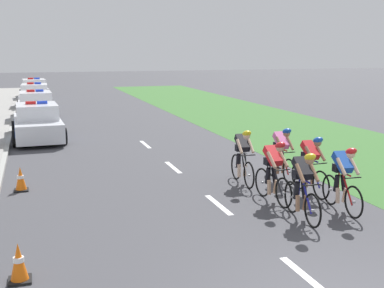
{
  "coord_description": "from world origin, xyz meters",
  "views": [
    {
      "loc": [
        -4.04,
        -5.18,
        3.61
      ],
      "look_at": [
        -0.01,
        7.41,
        1.1
      ],
      "focal_mm": 46.43,
      "sensor_mm": 36.0,
      "label": 1
    }
  ],
  "objects_px": {
    "police_car_nearest": "(38,123)",
    "traffic_cone_mid": "(19,263)",
    "cyclist_lead": "(303,185)",
    "cyclist_third": "(274,170)",
    "police_car_second": "(36,107)",
    "police_car_furthest": "(34,90)",
    "traffic_cone_far": "(21,179)",
    "cyclist_sixth": "(281,153)",
    "cyclist_fifth": "(243,156)",
    "police_car_third": "(35,97)",
    "cyclist_fourth": "(311,164)",
    "cyclist_second": "(343,178)"
  },
  "relations": [
    {
      "from": "cyclist_lead",
      "to": "traffic_cone_mid",
      "type": "distance_m",
      "value": 5.88
    },
    {
      "from": "cyclist_fourth",
      "to": "cyclist_sixth",
      "type": "bearing_deg",
      "value": 92.47
    },
    {
      "from": "cyclist_third",
      "to": "police_car_furthest",
      "type": "bearing_deg",
      "value": 100.47
    },
    {
      "from": "traffic_cone_far",
      "to": "cyclist_fourth",
      "type": "bearing_deg",
      "value": -20.2
    },
    {
      "from": "cyclist_second",
      "to": "cyclist_third",
      "type": "relative_size",
      "value": 1.0
    },
    {
      "from": "cyclist_second",
      "to": "police_car_furthest",
      "type": "relative_size",
      "value": 0.38
    },
    {
      "from": "police_car_second",
      "to": "police_car_third",
      "type": "distance_m",
      "value": 6.12
    },
    {
      "from": "cyclist_fifth",
      "to": "police_car_furthest",
      "type": "relative_size",
      "value": 0.38
    },
    {
      "from": "cyclist_sixth",
      "to": "police_car_nearest",
      "type": "xyz_separation_m",
      "value": [
        -6.39,
        8.76,
        -0.11
      ]
    },
    {
      "from": "police_car_nearest",
      "to": "traffic_cone_mid",
      "type": "relative_size",
      "value": 6.97
    },
    {
      "from": "cyclist_third",
      "to": "cyclist_fifth",
      "type": "height_order",
      "value": "same"
    },
    {
      "from": "cyclist_third",
      "to": "traffic_cone_far",
      "type": "relative_size",
      "value": 2.69
    },
    {
      "from": "cyclist_lead",
      "to": "cyclist_fifth",
      "type": "relative_size",
      "value": 1.0
    },
    {
      "from": "cyclist_second",
      "to": "traffic_cone_mid",
      "type": "relative_size",
      "value": 2.69
    },
    {
      "from": "cyclist_lead",
      "to": "police_car_third",
      "type": "distance_m",
      "value": 24.73
    },
    {
      "from": "cyclist_fifth",
      "to": "traffic_cone_mid",
      "type": "relative_size",
      "value": 2.69
    },
    {
      "from": "cyclist_second",
      "to": "cyclist_sixth",
      "type": "distance_m",
      "value": 2.85
    },
    {
      "from": "cyclist_sixth",
      "to": "police_car_third",
      "type": "relative_size",
      "value": 0.39
    },
    {
      "from": "cyclist_third",
      "to": "cyclist_lead",
      "type": "bearing_deg",
      "value": -89.44
    },
    {
      "from": "police_car_nearest",
      "to": "cyclist_sixth",
      "type": "bearing_deg",
      "value": -53.87
    },
    {
      "from": "cyclist_lead",
      "to": "cyclist_third",
      "type": "height_order",
      "value": "same"
    },
    {
      "from": "police_car_second",
      "to": "traffic_cone_mid",
      "type": "relative_size",
      "value": 6.94
    },
    {
      "from": "cyclist_lead",
      "to": "cyclist_third",
      "type": "distance_m",
      "value": 1.34
    },
    {
      "from": "cyclist_fifth",
      "to": "police_car_third",
      "type": "xyz_separation_m",
      "value": [
        -5.22,
        21.08,
        -0.11
      ]
    },
    {
      "from": "cyclist_fourth",
      "to": "cyclist_fifth",
      "type": "height_order",
      "value": "same"
    },
    {
      "from": "cyclist_third",
      "to": "police_car_nearest",
      "type": "bearing_deg",
      "value": 116.57
    },
    {
      "from": "cyclist_fifth",
      "to": "traffic_cone_far",
      "type": "relative_size",
      "value": 2.69
    },
    {
      "from": "cyclist_second",
      "to": "cyclist_lead",
      "type": "bearing_deg",
      "value": -168.39
    },
    {
      "from": "cyclist_second",
      "to": "police_car_third",
      "type": "relative_size",
      "value": 0.39
    },
    {
      "from": "cyclist_lead",
      "to": "police_car_second",
      "type": "relative_size",
      "value": 0.39
    },
    {
      "from": "cyclist_fifth",
      "to": "cyclist_lead",
      "type": "bearing_deg",
      "value": -89.05
    },
    {
      "from": "cyclist_fourth",
      "to": "cyclist_sixth",
      "type": "distance_m",
      "value": 1.44
    },
    {
      "from": "cyclist_third",
      "to": "cyclist_second",
      "type": "bearing_deg",
      "value": -43.22
    },
    {
      "from": "cyclist_lead",
      "to": "traffic_cone_far",
      "type": "relative_size",
      "value": 2.69
    },
    {
      "from": "police_car_third",
      "to": "cyclist_sixth",
      "type": "bearing_deg",
      "value": -73.12
    },
    {
      "from": "cyclist_second",
      "to": "traffic_cone_far",
      "type": "xyz_separation_m",
      "value": [
        -6.96,
        3.99,
        -0.48
      ]
    },
    {
      "from": "cyclist_third",
      "to": "police_car_furthest",
      "type": "xyz_separation_m",
      "value": [
        -5.26,
        28.45,
        -0.11
      ]
    },
    {
      "from": "cyclist_fifth",
      "to": "cyclist_sixth",
      "type": "xyz_separation_m",
      "value": [
        1.17,
        0.01,
        0.0
      ]
    },
    {
      "from": "cyclist_lead",
      "to": "traffic_cone_far",
      "type": "distance_m",
      "value": 7.2
    },
    {
      "from": "cyclist_third",
      "to": "police_car_second",
      "type": "bearing_deg",
      "value": 107.47
    },
    {
      "from": "police_car_furthest",
      "to": "traffic_cone_mid",
      "type": "height_order",
      "value": "police_car_furthest"
    },
    {
      "from": "cyclist_sixth",
      "to": "traffic_cone_mid",
      "type": "xyz_separation_m",
      "value": [
        -6.86,
        -4.29,
        -0.48
      ]
    },
    {
      "from": "cyclist_second",
      "to": "traffic_cone_mid",
      "type": "height_order",
      "value": "cyclist_second"
    },
    {
      "from": "police_car_furthest",
      "to": "traffic_cone_far",
      "type": "relative_size",
      "value": 7.03
    },
    {
      "from": "traffic_cone_far",
      "to": "cyclist_fifth",
      "type": "bearing_deg",
      "value": -11.22
    },
    {
      "from": "cyclist_sixth",
      "to": "cyclist_lead",
      "type": "bearing_deg",
      "value": -109.97
    },
    {
      "from": "cyclist_fifth",
      "to": "traffic_cone_far",
      "type": "xyz_separation_m",
      "value": [
        -5.76,
        1.14,
        -0.48
      ]
    },
    {
      "from": "cyclist_third",
      "to": "traffic_cone_mid",
      "type": "bearing_deg",
      "value": -156.09
    },
    {
      "from": "cyclist_fourth",
      "to": "cyclist_sixth",
      "type": "xyz_separation_m",
      "value": [
        -0.06,
        1.44,
        0.0
      ]
    },
    {
      "from": "cyclist_lead",
      "to": "police_car_furthest",
      "type": "xyz_separation_m",
      "value": [
        -5.27,
        29.78,
        -0.11
      ]
    }
  ]
}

